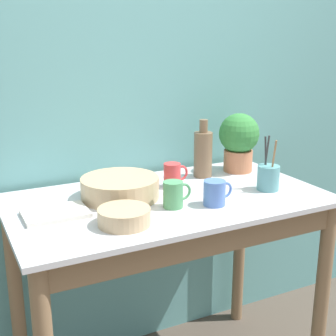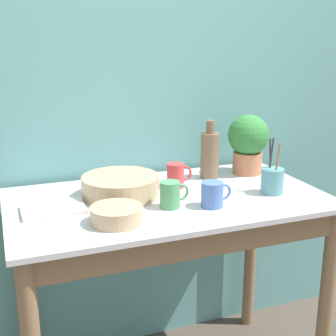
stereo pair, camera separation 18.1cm
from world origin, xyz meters
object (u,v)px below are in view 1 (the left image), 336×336
mug_red (173,175)px  mug_green (174,194)px  bowl_small_tan (124,217)px  tray_board (56,214)px  utensil_cup (268,177)px  bowl_wash_large (120,188)px  bottle_tall (203,153)px  potted_plant (239,139)px  mug_blue (215,193)px

mug_red → mug_green: 0.24m
bowl_small_tan → tray_board: (-0.19, 0.18, -0.02)m
mug_red → utensil_cup: (0.33, -0.21, 0.00)m
bowl_wash_large → tray_board: 0.28m
bottle_tall → mug_red: bottle_tall is taller
potted_plant → mug_red: potted_plant is taller
utensil_cup → tray_board: size_ratio=1.01×
mug_blue → bowl_small_tan: (-0.37, -0.03, -0.02)m
bowl_small_tan → potted_plant: bearing=27.2°
mug_red → tray_board: size_ratio=0.49×
mug_blue → utensil_cup: size_ratio=0.53×
bottle_tall → mug_green: bearing=-135.5°
mug_blue → tray_board: mug_blue is taller
potted_plant → mug_blue: 0.49m
bottle_tall → bowl_small_tan: (-0.52, -0.36, -0.08)m
mug_red → bottle_tall: bearing=21.7°
potted_plant → bowl_small_tan: (-0.72, -0.37, -0.12)m
potted_plant → utensil_cup: size_ratio=1.20×
mug_blue → bowl_small_tan: mug_blue is taller
bottle_tall → bowl_small_tan: 0.64m
mug_blue → tray_board: (-0.56, 0.16, -0.04)m
mug_green → bowl_small_tan: mug_green is taller
bottle_tall → tray_board: size_ratio=1.15×
bottle_tall → potted_plant: bearing=1.2°
potted_plant → bottle_tall: size_ratio=1.05×
potted_plant → utensil_cup: (-0.05, -0.29, -0.10)m
mug_green → mug_blue: bearing=-17.6°
tray_board → mug_blue: bearing=-15.6°
mug_red → utensil_cup: utensil_cup is taller
potted_plant → bowl_wash_large: potted_plant is taller
potted_plant → utensil_cup: potted_plant is taller
bottle_tall → mug_green: bottle_tall is taller
mug_red → tray_board: bearing=-168.6°
potted_plant → mug_red: 0.40m
bottle_tall → mug_red: bearing=-158.3°
bowl_wash_large → bowl_small_tan: bearing=-108.0°
mug_red → potted_plant: bearing=11.7°
potted_plant → bottle_tall: potted_plant is taller
bowl_wash_large → bowl_small_tan: 0.27m
utensil_cup → potted_plant: bearing=80.2°
mug_blue → potted_plant: bearing=45.2°
bottle_tall → mug_blue: bearing=-113.5°
bowl_wash_large → bottle_tall: bottle_tall is taller
bowl_wash_large → tray_board: (-0.27, -0.07, -0.03)m
bottle_tall → utensil_cup: (0.14, -0.28, -0.05)m
bottle_tall → tray_board: (-0.71, -0.18, -0.10)m
mug_blue → utensil_cup: 0.30m
potted_plant → mug_green: 0.58m
mug_green → tray_board: mug_green is taller
potted_plant → tray_board: bearing=-168.4°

